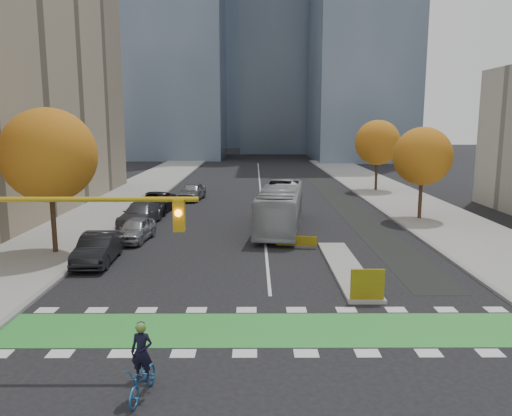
{
  "coord_description": "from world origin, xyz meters",
  "views": [
    {
      "loc": [
        -0.69,
        -15.56,
        7.44
      ],
      "look_at": [
        -0.59,
        10.05,
        3.0
      ],
      "focal_mm": 35.0,
      "sensor_mm": 36.0,
      "label": 1
    }
  ],
  "objects_px": {
    "bus": "(280,207)",
    "traffic_signal_west": "(20,234)",
    "parked_car_d": "(154,203)",
    "hazard_board": "(367,284)",
    "tree_east_far": "(378,143)",
    "parked_car_e": "(192,191)",
    "tree_west": "(49,155)",
    "cyclist": "(143,372)",
    "parked_car_b": "(98,248)",
    "tree_east_near": "(423,156)",
    "parked_car_a": "(135,230)",
    "parked_car_c": "(140,214)"
  },
  "relations": [
    {
      "from": "bus",
      "to": "traffic_signal_west",
      "type": "bearing_deg",
      "value": -107.94
    },
    {
      "from": "bus",
      "to": "parked_car_d",
      "type": "relative_size",
      "value": 1.88
    },
    {
      "from": "hazard_board",
      "to": "tree_east_far",
      "type": "distance_m",
      "value": 35.13
    },
    {
      "from": "parked_car_e",
      "to": "traffic_signal_west",
      "type": "bearing_deg",
      "value": -84.68
    },
    {
      "from": "hazard_board",
      "to": "tree_west",
      "type": "bearing_deg",
      "value": 154.01
    },
    {
      "from": "tree_east_far",
      "to": "cyclist",
      "type": "height_order",
      "value": "tree_east_far"
    },
    {
      "from": "tree_west",
      "to": "parked_car_b",
      "type": "bearing_deg",
      "value": -30.8
    },
    {
      "from": "cyclist",
      "to": "parked_car_b",
      "type": "distance_m",
      "value": 14.18
    },
    {
      "from": "tree_east_far",
      "to": "cyclist",
      "type": "xyz_separation_m",
      "value": [
        -16.23,
        -40.95,
        -4.53
      ]
    },
    {
      "from": "tree_east_near",
      "to": "cyclist",
      "type": "bearing_deg",
      "value": -122.23
    },
    {
      "from": "parked_car_b",
      "to": "tree_west",
      "type": "bearing_deg",
      "value": 147.26
    },
    {
      "from": "traffic_signal_west",
      "to": "parked_car_d",
      "type": "bearing_deg",
      "value": 92.38
    },
    {
      "from": "tree_east_far",
      "to": "parked_car_b",
      "type": "bearing_deg",
      "value": -127.73
    },
    {
      "from": "bus",
      "to": "cyclist",
      "type": "bearing_deg",
      "value": -95.32
    },
    {
      "from": "tree_west",
      "to": "bus",
      "type": "bearing_deg",
      "value": 26.83
    },
    {
      "from": "traffic_signal_west",
      "to": "bus",
      "type": "distance_m",
      "value": 21.34
    },
    {
      "from": "parked_car_a",
      "to": "parked_car_c",
      "type": "xyz_separation_m",
      "value": [
        -0.81,
        5.0,
        0.06
      ]
    },
    {
      "from": "parked_car_a",
      "to": "cyclist",
      "type": "bearing_deg",
      "value": -70.31
    },
    {
      "from": "parked_car_a",
      "to": "parked_car_c",
      "type": "height_order",
      "value": "parked_car_c"
    },
    {
      "from": "parked_car_a",
      "to": "parked_car_c",
      "type": "distance_m",
      "value": 5.07
    },
    {
      "from": "traffic_signal_west",
      "to": "parked_car_e",
      "type": "xyz_separation_m",
      "value": [
        1.26,
        32.51,
        -3.21
      ]
    },
    {
      "from": "bus",
      "to": "tree_east_far",
      "type": "bearing_deg",
      "value": 66.99
    },
    {
      "from": "tree_west",
      "to": "tree_east_near",
      "type": "bearing_deg",
      "value": 22.62
    },
    {
      "from": "hazard_board",
      "to": "parked_car_e",
      "type": "xyz_separation_m",
      "value": [
        -10.67,
        27.8,
        0.02
      ]
    },
    {
      "from": "bus",
      "to": "parked_car_d",
      "type": "xyz_separation_m",
      "value": [
        -10.14,
        6.56,
        -0.73
      ]
    },
    {
      "from": "tree_east_near",
      "to": "parked_car_d",
      "type": "bearing_deg",
      "value": 171.3
    },
    {
      "from": "parked_car_e",
      "to": "parked_car_a",
      "type": "bearing_deg",
      "value": -87.63
    },
    {
      "from": "tree_west",
      "to": "parked_car_d",
      "type": "xyz_separation_m",
      "value": [
        3.0,
        13.21,
        -4.79
      ]
    },
    {
      "from": "traffic_signal_west",
      "to": "tree_east_far",
      "type": "bearing_deg",
      "value": 62.05
    },
    {
      "from": "tree_east_near",
      "to": "tree_east_far",
      "type": "distance_m",
      "value": 16.01
    },
    {
      "from": "hazard_board",
      "to": "parked_car_a",
      "type": "relative_size",
      "value": 0.33
    },
    {
      "from": "hazard_board",
      "to": "cyclist",
      "type": "relative_size",
      "value": 0.65
    },
    {
      "from": "hazard_board",
      "to": "parked_car_a",
      "type": "distance_m",
      "value": 16.43
    },
    {
      "from": "tree_east_near",
      "to": "tree_east_far",
      "type": "bearing_deg",
      "value": 88.21
    },
    {
      "from": "tree_west",
      "to": "parked_car_b",
      "type": "distance_m",
      "value": 5.95
    },
    {
      "from": "cyclist",
      "to": "bus",
      "type": "height_order",
      "value": "bus"
    },
    {
      "from": "bus",
      "to": "parked_car_a",
      "type": "relative_size",
      "value": 2.61
    },
    {
      "from": "tree_west",
      "to": "tree_east_far",
      "type": "xyz_separation_m",
      "value": [
        24.5,
        26.0,
        -0.38
      ]
    },
    {
      "from": "bus",
      "to": "tree_west",
      "type": "bearing_deg",
      "value": -145.77
    },
    {
      "from": "hazard_board",
      "to": "parked_car_b",
      "type": "relative_size",
      "value": 0.29
    },
    {
      "from": "parked_car_d",
      "to": "parked_car_c",
      "type": "bearing_deg",
      "value": -85.46
    },
    {
      "from": "cyclist",
      "to": "parked_car_d",
      "type": "relative_size",
      "value": 0.36
    },
    {
      "from": "traffic_signal_west",
      "to": "parked_car_a",
      "type": "xyz_separation_m",
      "value": [
        -0.26,
        15.72,
        -3.3
      ]
    },
    {
      "from": "tree_east_near",
      "to": "parked_car_e",
      "type": "bearing_deg",
      "value": 151.82
    },
    {
      "from": "traffic_signal_west",
      "to": "parked_car_e",
      "type": "bearing_deg",
      "value": 87.78
    },
    {
      "from": "cyclist",
      "to": "parked_car_e",
      "type": "height_order",
      "value": "cyclist"
    },
    {
      "from": "bus",
      "to": "parked_car_d",
      "type": "height_order",
      "value": "bus"
    },
    {
      "from": "hazard_board",
      "to": "bus",
      "type": "height_order",
      "value": "bus"
    },
    {
      "from": "traffic_signal_west",
      "to": "tree_west",
      "type": "bearing_deg",
      "value": 108.02
    },
    {
      "from": "bus",
      "to": "parked_car_c",
      "type": "relative_size",
      "value": 2.05
    }
  ]
}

